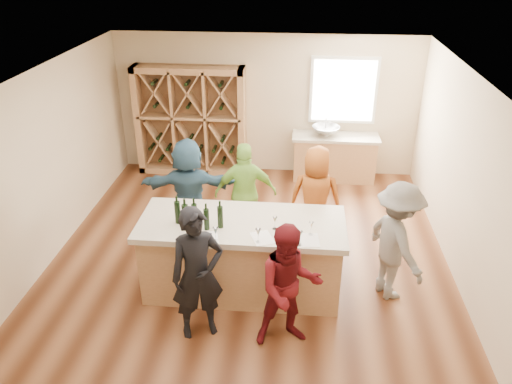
# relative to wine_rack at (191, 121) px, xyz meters

# --- Properties ---
(floor) EXTENTS (6.00, 7.00, 0.10)m
(floor) POSITION_rel_wine_rack_xyz_m (1.50, -3.27, -1.15)
(floor) COLOR brown
(floor) RESTS_ON ground
(ceiling) EXTENTS (6.00, 7.00, 0.10)m
(ceiling) POSITION_rel_wine_rack_xyz_m (1.50, -3.27, 1.75)
(ceiling) COLOR white
(ceiling) RESTS_ON ground
(wall_back) EXTENTS (6.00, 0.10, 2.80)m
(wall_back) POSITION_rel_wine_rack_xyz_m (1.50, 0.28, 0.30)
(wall_back) COLOR beige
(wall_back) RESTS_ON ground
(wall_left) EXTENTS (0.10, 7.00, 2.80)m
(wall_left) POSITION_rel_wine_rack_xyz_m (-1.55, -3.27, 0.30)
(wall_left) COLOR beige
(wall_left) RESTS_ON ground
(wall_right) EXTENTS (0.10, 7.00, 2.80)m
(wall_right) POSITION_rel_wine_rack_xyz_m (4.55, -3.27, 0.30)
(wall_right) COLOR beige
(wall_right) RESTS_ON ground
(window_frame) EXTENTS (1.30, 0.06, 1.30)m
(window_frame) POSITION_rel_wine_rack_xyz_m (3.00, 0.20, 0.65)
(window_frame) COLOR white
(window_frame) RESTS_ON wall_back
(window_pane) EXTENTS (1.18, 0.01, 1.18)m
(window_pane) POSITION_rel_wine_rack_xyz_m (3.00, 0.17, 0.65)
(window_pane) COLOR white
(window_pane) RESTS_ON wall_back
(wine_rack) EXTENTS (2.20, 0.45, 2.20)m
(wine_rack) POSITION_rel_wine_rack_xyz_m (0.00, 0.00, 0.00)
(wine_rack) COLOR tan
(wine_rack) RESTS_ON floor
(back_counter_base) EXTENTS (1.60, 0.58, 0.86)m
(back_counter_base) POSITION_rel_wine_rack_xyz_m (2.90, -0.07, -0.67)
(back_counter_base) COLOR tan
(back_counter_base) RESTS_ON floor
(back_counter_top) EXTENTS (1.70, 0.62, 0.06)m
(back_counter_top) POSITION_rel_wine_rack_xyz_m (2.90, -0.07, -0.21)
(back_counter_top) COLOR #C0B59E
(back_counter_top) RESTS_ON back_counter_base
(sink) EXTENTS (0.54, 0.54, 0.19)m
(sink) POSITION_rel_wine_rack_xyz_m (2.70, -0.07, -0.09)
(sink) COLOR silver
(sink) RESTS_ON back_counter_top
(faucet) EXTENTS (0.02, 0.02, 0.30)m
(faucet) POSITION_rel_wine_rack_xyz_m (2.70, 0.11, -0.03)
(faucet) COLOR silver
(faucet) RESTS_ON back_counter_top
(tasting_counter_base) EXTENTS (2.60, 1.00, 1.00)m
(tasting_counter_base) POSITION_rel_wine_rack_xyz_m (1.48, -3.80, -0.60)
(tasting_counter_base) COLOR tan
(tasting_counter_base) RESTS_ON floor
(tasting_counter_top) EXTENTS (2.72, 1.12, 0.08)m
(tasting_counter_top) POSITION_rel_wine_rack_xyz_m (1.48, -3.80, -0.06)
(tasting_counter_top) COLOR #C0B59E
(tasting_counter_top) RESTS_ON tasting_counter_base
(wine_bottle_a) EXTENTS (0.08, 0.08, 0.31)m
(wine_bottle_a) POSITION_rel_wine_rack_xyz_m (0.66, -3.90, 0.13)
(wine_bottle_a) COLOR black
(wine_bottle_a) RESTS_ON tasting_counter_top
(wine_bottle_b) EXTENTS (0.09, 0.09, 0.33)m
(wine_bottle_b) POSITION_rel_wine_rack_xyz_m (0.79, -4.02, 0.15)
(wine_bottle_b) COLOR black
(wine_bottle_b) RESTS_ON tasting_counter_top
(wine_bottle_c) EXTENTS (0.09, 0.09, 0.29)m
(wine_bottle_c) POSITION_rel_wine_rack_xyz_m (0.88, -3.92, 0.13)
(wine_bottle_c) COLOR black
(wine_bottle_c) RESTS_ON tasting_counter_top
(wine_bottle_d) EXTENTS (0.09, 0.09, 0.29)m
(wine_bottle_d) POSITION_rel_wine_rack_xyz_m (1.06, -4.02, 0.12)
(wine_bottle_d) COLOR black
(wine_bottle_d) RESTS_ON tasting_counter_top
(wine_bottle_e) EXTENTS (0.08, 0.08, 0.30)m
(wine_bottle_e) POSITION_rel_wine_rack_xyz_m (1.23, -3.96, 0.13)
(wine_bottle_e) COLOR black
(wine_bottle_e) RESTS_ON tasting_counter_top
(wine_glass_a) EXTENTS (0.08, 0.08, 0.19)m
(wine_glass_a) POSITION_rel_wine_rack_xyz_m (1.22, -4.29, 0.08)
(wine_glass_a) COLOR white
(wine_glass_a) RESTS_ON tasting_counter_top
(wine_glass_b) EXTENTS (0.09, 0.09, 0.19)m
(wine_glass_b) POSITION_rel_wine_rack_xyz_m (1.74, -4.26, 0.08)
(wine_glass_b) COLOR white
(wine_glass_b) RESTS_ON tasting_counter_top
(wine_glass_c) EXTENTS (0.09, 0.09, 0.20)m
(wine_glass_c) POSITION_rel_wine_rack_xyz_m (2.24, -4.28, 0.08)
(wine_glass_c) COLOR white
(wine_glass_c) RESTS_ON tasting_counter_top
(wine_glass_d) EXTENTS (0.08, 0.08, 0.17)m
(wine_glass_d) POSITION_rel_wine_rack_xyz_m (1.92, -3.94, 0.06)
(wine_glass_d) COLOR white
(wine_glass_d) RESTS_ON tasting_counter_top
(wine_glass_e) EXTENTS (0.08, 0.08, 0.17)m
(wine_glass_e) POSITION_rel_wine_rack_xyz_m (2.38, -4.04, 0.07)
(wine_glass_e) COLOR white
(wine_glass_e) RESTS_ON tasting_counter_top
(tasting_menu_a) EXTENTS (0.27, 0.32, 0.00)m
(tasting_menu_a) POSITION_rel_wine_rack_xyz_m (1.13, -4.22, -0.02)
(tasting_menu_a) COLOR white
(tasting_menu_a) RESTS_ON tasting_counter_top
(tasting_menu_b) EXTENTS (0.34, 0.39, 0.00)m
(tasting_menu_b) POSITION_rel_wine_rack_xyz_m (1.78, -4.17, -0.02)
(tasting_menu_b) COLOR white
(tasting_menu_b) RESTS_ON tasting_counter_top
(tasting_menu_c) EXTENTS (0.26, 0.34, 0.00)m
(tasting_menu_c) POSITION_rel_wine_rack_xyz_m (2.36, -4.16, -0.02)
(tasting_menu_c) COLOR white
(tasting_menu_c) RESTS_ON tasting_counter_top
(person_near_left) EXTENTS (0.76, 0.67, 1.74)m
(person_near_left) POSITION_rel_wine_rack_xyz_m (1.06, -4.70, -0.23)
(person_near_left) COLOR black
(person_near_left) RESTS_ON floor
(person_near_right) EXTENTS (0.86, 0.60, 1.60)m
(person_near_right) POSITION_rel_wine_rack_xyz_m (2.14, -4.75, -0.30)
(person_near_right) COLOR #590F14
(person_near_right) RESTS_ON floor
(person_server) EXTENTS (0.92, 1.20, 1.68)m
(person_server) POSITION_rel_wine_rack_xyz_m (3.51, -3.73, -0.26)
(person_server) COLOR slate
(person_server) RESTS_ON floor
(person_far_mid) EXTENTS (1.02, 0.62, 1.65)m
(person_far_mid) POSITION_rel_wine_rack_xyz_m (1.38, -2.50, -0.27)
(person_far_mid) COLOR #8CC64C
(person_far_mid) RESTS_ON floor
(person_far_right) EXTENTS (0.85, 0.60, 1.65)m
(person_far_right) POSITION_rel_wine_rack_xyz_m (2.47, -2.54, -0.28)
(person_far_right) COLOR #994C19
(person_far_right) RESTS_ON floor
(person_far_left) EXTENTS (1.61, 0.72, 1.69)m
(person_far_left) POSITION_rel_wine_rack_xyz_m (0.48, -2.48, -0.26)
(person_far_left) COLOR #335972
(person_far_left) RESTS_ON floor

